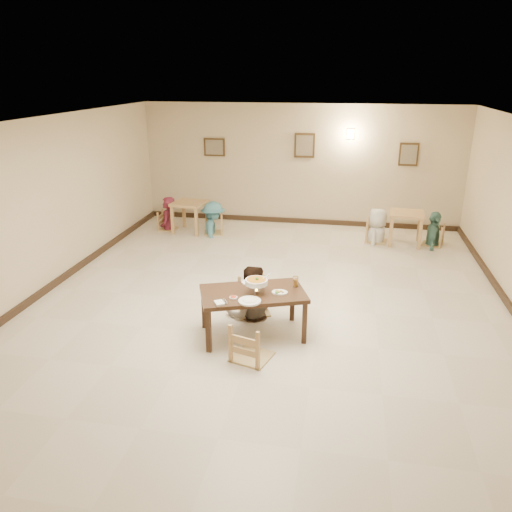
% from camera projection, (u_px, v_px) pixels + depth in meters
% --- Properties ---
extents(floor, '(10.00, 10.00, 0.00)m').
position_uv_depth(floor, '(268.00, 305.00, 8.43)').
color(floor, beige).
rests_on(floor, ground).
extents(ceiling, '(10.00, 10.00, 0.00)m').
position_uv_depth(ceiling, '(269.00, 122.00, 7.39)').
color(ceiling, white).
rests_on(ceiling, wall_back).
extents(wall_back, '(10.00, 0.00, 10.00)m').
position_uv_depth(wall_back, '(300.00, 165.00, 12.52)').
color(wall_back, beige).
rests_on(wall_back, floor).
extents(wall_front, '(10.00, 0.00, 10.00)m').
position_uv_depth(wall_front, '(149.00, 426.00, 3.30)').
color(wall_front, beige).
rests_on(wall_front, floor).
extents(wall_left, '(0.00, 10.00, 10.00)m').
position_uv_depth(wall_left, '(40.00, 208.00, 8.59)').
color(wall_left, beige).
rests_on(wall_left, floor).
extents(baseboard_back, '(8.00, 0.06, 0.12)m').
position_uv_depth(baseboard_back, '(298.00, 221.00, 12.99)').
color(baseboard_back, '#302115').
rests_on(baseboard_back, floor).
extents(baseboard_left, '(0.06, 10.00, 0.12)m').
position_uv_depth(baseboard_left, '(53.00, 285.00, 9.09)').
color(baseboard_left, '#302115').
rests_on(baseboard_left, floor).
extents(picture_a, '(0.55, 0.04, 0.45)m').
position_uv_depth(picture_a, '(214.00, 147.00, 12.72)').
color(picture_a, '#3A2814').
rests_on(picture_a, wall_back).
extents(picture_b, '(0.50, 0.04, 0.60)m').
position_uv_depth(picture_b, '(305.00, 145.00, 12.29)').
color(picture_b, '#3A2814').
rests_on(picture_b, wall_back).
extents(picture_c, '(0.45, 0.04, 0.55)m').
position_uv_depth(picture_c, '(409.00, 154.00, 11.92)').
color(picture_c, '#3A2814').
rests_on(picture_c, wall_back).
extents(wall_sconce, '(0.16, 0.05, 0.22)m').
position_uv_depth(wall_sconce, '(351.00, 134.00, 12.00)').
color(wall_sconce, '#FFD88C').
rests_on(wall_sconce, wall_back).
extents(main_table, '(1.70, 1.31, 0.70)m').
position_uv_depth(main_table, '(253.00, 297.00, 7.26)').
color(main_table, '#3A2517').
rests_on(main_table, floor).
extents(chair_far, '(0.48, 0.48, 1.03)m').
position_uv_depth(chair_far, '(254.00, 283.00, 8.02)').
color(chair_far, tan).
rests_on(chair_far, floor).
extents(chair_near, '(0.49, 0.49, 1.05)m').
position_uv_depth(chair_near, '(252.00, 324.00, 6.69)').
color(chair_near, tan).
rests_on(chair_near, floor).
extents(main_diner, '(0.97, 0.85, 1.69)m').
position_uv_depth(main_diner, '(251.00, 266.00, 7.80)').
color(main_diner, gray).
rests_on(main_diner, floor).
extents(curry_warmer, '(0.36, 0.32, 0.29)m').
position_uv_depth(curry_warmer, '(256.00, 282.00, 7.15)').
color(curry_warmer, silver).
rests_on(curry_warmer, main_table).
extents(rice_plate_far, '(0.30, 0.30, 0.07)m').
position_uv_depth(rice_plate_far, '(251.00, 282.00, 7.52)').
color(rice_plate_far, white).
rests_on(rice_plate_far, main_table).
extents(rice_plate_near, '(0.32, 0.32, 0.07)m').
position_uv_depth(rice_plate_near, '(250.00, 301.00, 6.91)').
color(rice_plate_near, white).
rests_on(rice_plate_near, main_table).
extents(fried_plate, '(0.23, 0.23, 0.05)m').
position_uv_depth(fried_plate, '(280.00, 292.00, 7.19)').
color(fried_plate, white).
rests_on(fried_plate, main_table).
extents(chili_dish, '(0.11, 0.11, 0.02)m').
position_uv_depth(chili_dish, '(233.00, 297.00, 7.03)').
color(chili_dish, white).
rests_on(chili_dish, main_table).
extents(napkin_cutlery, '(0.21, 0.25, 0.03)m').
position_uv_depth(napkin_cutlery, '(220.00, 303.00, 6.86)').
color(napkin_cutlery, white).
rests_on(napkin_cutlery, main_table).
extents(drink_glass, '(0.08, 0.08, 0.16)m').
position_uv_depth(drink_glass, '(296.00, 282.00, 7.39)').
color(drink_glass, white).
rests_on(drink_glass, main_table).
extents(bg_table_left, '(0.84, 0.84, 0.75)m').
position_uv_depth(bg_table_left, '(190.00, 207.00, 12.11)').
color(bg_table_left, tan).
rests_on(bg_table_left, floor).
extents(bg_table_right, '(0.81, 0.81, 0.74)m').
position_uv_depth(bg_table_right, '(407.00, 218.00, 11.23)').
color(bg_table_right, tan).
rests_on(bg_table_right, floor).
extents(bg_chair_ll, '(0.41, 0.41, 0.88)m').
position_uv_depth(bg_chair_ll, '(167.00, 212.00, 12.33)').
color(bg_chair_ll, tan).
rests_on(bg_chair_ll, floor).
extents(bg_chair_lr, '(0.45, 0.45, 0.95)m').
position_uv_depth(bg_chair_lr, '(213.00, 215.00, 12.01)').
color(bg_chair_lr, tan).
rests_on(bg_chair_lr, floor).
extents(bg_chair_rl, '(0.46, 0.46, 0.98)m').
position_uv_depth(bg_chair_rl, '(378.00, 221.00, 11.42)').
color(bg_chair_rl, tan).
rests_on(bg_chair_rl, floor).
extents(bg_chair_rr, '(0.43, 0.43, 0.91)m').
position_uv_depth(bg_chair_rr, '(434.00, 226.00, 11.21)').
color(bg_chair_rr, tan).
rests_on(bg_chair_rr, floor).
extents(bg_diner_a, '(0.48, 0.65, 1.65)m').
position_uv_depth(bg_diner_a, '(166.00, 197.00, 12.19)').
color(bg_diner_a, maroon).
rests_on(bg_diner_a, floor).
extents(bg_diner_b, '(0.85, 1.14, 1.57)m').
position_uv_depth(bg_diner_b, '(213.00, 202.00, 11.90)').
color(bg_diner_b, teal).
rests_on(bg_diner_b, floor).
extents(bg_diner_c, '(0.69, 0.87, 1.57)m').
position_uv_depth(bg_diner_c, '(379.00, 209.00, 11.31)').
color(bg_diner_c, silver).
rests_on(bg_diner_c, floor).
extents(bg_diner_d, '(0.51, 0.96, 1.55)m').
position_uv_depth(bg_diner_d, '(436.00, 212.00, 11.09)').
color(bg_diner_d, slate).
rests_on(bg_diner_d, floor).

